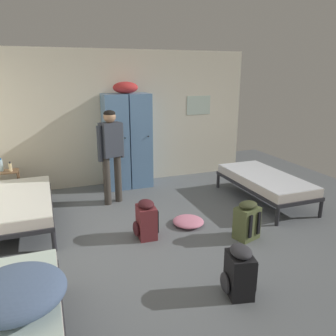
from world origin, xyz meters
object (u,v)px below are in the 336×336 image
Objects in this scene: bed_left_rear at (20,203)px; person_traveler at (111,148)px; backpack_black at (239,272)px; backpack_olive at (246,221)px; lotion_bottle at (10,167)px; backpack_maroon at (146,220)px; locker_bank at (127,139)px; clothes_pile_pink at (188,221)px; water_bottle at (1,165)px; bed_left_front at (2,330)px; bed_right at (265,181)px; shelf_unit at (8,183)px; bedding_heap at (16,292)px.

bed_left_rear is 1.67m from person_traveler.
backpack_olive is at bearing 53.27° from backpack_black.
backpack_maroon is at bearing -49.12° from lotion_bottle.
locker_bank is 3.76× the size of backpack_black.
clothes_pile_pink is at bearing 83.77° from backpack_black.
water_bottle is 0.48× the size of clothes_pile_pink.
backpack_olive and backpack_maroon have the same top height.
person_traveler is 1.82m from lotion_bottle.
bed_left_front is 2.69m from bed_left_rear.
water_bottle is at bearing -178.12° from locker_bank.
backpack_maroon is (-0.54, 1.54, 0.00)m from backpack_black.
locker_bank is 4.46m from bed_left_front.
bed_left_front is at bearing -150.29° from bed_right.
lotion_bottle is at bearing 142.48° from clothes_pile_pink.
bed_left_rear is 3.32m from backpack_black.
shelf_unit is 4.56m from bed_right.
locker_bank is 8.72× the size of water_bottle.
water_bottle reaches higher than backpack_maroon.
shelf_unit is at bearing 123.40° from backpack_black.
backpack_black is 1.12× the size of clothes_pile_pink.
clothes_pile_pink is at bearing 38.43° from bed_left_front.
bed_left_front is at bearing -175.17° from backpack_black.
backpack_olive is (2.95, -1.48, -0.12)m from bed_left_rear.
bed_left_front is 2.19m from backpack_black.
person_traveler reaches higher than backpack_black.
water_bottle is at bearing 105.33° from bed_left_rear.
backpack_maroon is at bearing -166.39° from bed_right.
person_traveler is 1.63m from backpack_maroon.
bed_left_front is at bearing -85.15° from water_bottle.
backpack_olive is at bearing 21.74° from bedding_heap.
bed_left_rear is (0.25, -1.18, 0.04)m from shelf_unit.
locker_bank is 3.76× the size of backpack_olive.
bedding_heap is at bearing -83.20° from water_bottle.
bed_left_front is at bearing -86.31° from shelf_unit.
lotion_bottle is 0.31× the size of backpack_maroon.
locker_bank is 2.32m from clothes_pile_pink.
backpack_maroon reaches higher than clothes_pile_pink.
water_bottle reaches higher than bed_left_front.
shelf_unit is 1.04× the size of backpack_black.
bed_left_rear is at bearing -162.05° from person_traveler.
shelf_unit reaches higher than bed_left_front.
person_traveler is at bearing 124.53° from clothes_pile_pink.
locker_bank reaches higher than person_traveler.
backpack_maroon is at bearing -167.96° from clothes_pile_pink.
backpack_black is (0.70, -2.98, -0.73)m from person_traveler.
bedding_heap reaches higher than backpack_olive.
locker_bank is 1.09× the size of bed_left_front.
lotion_bottle is at bearing 160.04° from bed_right.
shelf_unit is at bearing 101.92° from bed_left_rear.
person_traveler is at bearing 103.25° from backpack_black.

